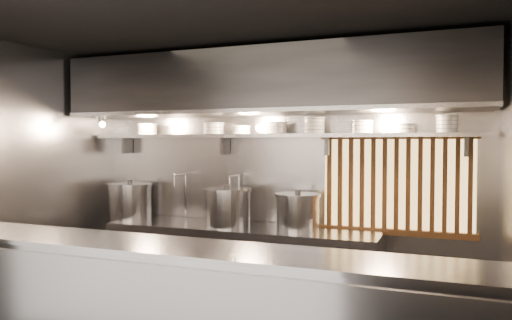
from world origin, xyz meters
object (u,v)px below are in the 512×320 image
Objects in this scene: heat_lamp at (101,120)px; stock_pot_left at (130,201)px; stock_pot_right at (298,211)px; stock_pot_mid at (228,207)px; pendant_bulb at (260,128)px.

heat_lamp is 0.51× the size of stock_pot_left.
stock_pot_left reaches higher than stock_pot_right.
stock_pot_left is 0.99× the size of stock_pot_mid.
pendant_bulb is at bearing 177.02° from stock_pot_right.
heat_lamp is 0.57× the size of stock_pot_right.
pendant_bulb is 0.27× the size of stock_pot_mid.
stock_pot_left is 1.12× the size of stock_pot_right.
stock_pot_right is at bearing 8.34° from heat_lamp.
heat_lamp is 2.46m from stock_pot_right.
heat_lamp reaches higher than stock_pot_right.
heat_lamp is at bearing -171.66° from stock_pot_right.
stock_pot_right is at bearing 0.17° from stock_pot_left.
stock_pot_right is at bearing -2.98° from pendant_bulb.
stock_pot_mid is (1.32, -0.08, -0.00)m from stock_pot_left.
stock_pot_right is at bearing 6.61° from stock_pot_mid.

